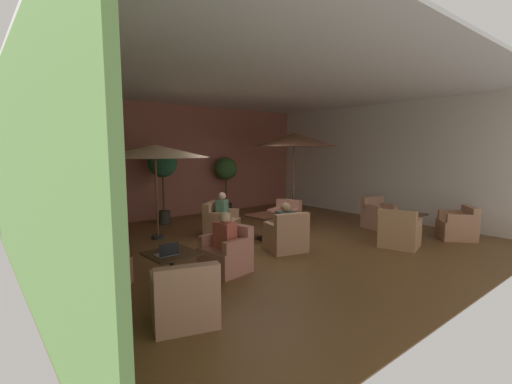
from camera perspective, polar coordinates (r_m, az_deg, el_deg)
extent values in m
cube|color=brown|center=(8.55, 1.89, -8.17)|extent=(9.82, 8.82, 0.02)
cube|color=#A75D4D|center=(11.90, -12.14, 4.86)|extent=(9.82, 0.08, 3.64)
cube|color=#6A994E|center=(6.24, -33.97, 2.07)|extent=(0.08, 8.82, 3.64)
cube|color=silver|center=(12.05, 19.68, 4.64)|extent=(0.08, 8.82, 3.64)
cube|color=silver|center=(8.38, 2.00, 16.88)|extent=(9.82, 8.82, 0.06)
cylinder|color=black|center=(5.97, -13.30, -14.96)|extent=(0.42, 0.42, 0.02)
cylinder|color=black|center=(5.87, -13.37, -12.48)|extent=(0.07, 0.07, 0.57)
cube|color=#3B2616|center=(5.78, -13.46, -9.64)|extent=(0.76, 0.76, 0.03)
cube|color=tan|center=(6.56, -4.98, -10.81)|extent=(0.81, 0.86, 0.45)
cube|color=tan|center=(6.63, -3.25, -6.82)|extent=(0.26, 0.78, 0.40)
cube|color=tan|center=(6.21, -3.25, -8.63)|extent=(0.56, 0.20, 0.21)
cube|color=tan|center=(6.67, -7.14, -7.58)|extent=(0.56, 0.20, 0.21)
cube|color=tan|center=(6.25, -23.77, -12.36)|extent=(1.06, 1.05, 0.43)
cube|color=tan|center=(6.26, -26.56, -8.39)|extent=(0.59, 0.66, 0.43)
cube|color=tan|center=(6.39, -22.52, -8.87)|extent=(0.57, 0.51, 0.21)
cube|color=tan|center=(5.90, -24.66, -10.29)|extent=(0.57, 0.51, 0.21)
cube|color=tan|center=(4.85, -11.46, -17.66)|extent=(0.97, 0.92, 0.42)
cube|color=tan|center=(4.44, -10.99, -14.17)|extent=(0.79, 0.40, 0.42)
cube|color=tan|center=(4.73, -15.64, -14.20)|extent=(0.30, 0.57, 0.23)
cube|color=tan|center=(4.82, -7.73, -13.57)|extent=(0.30, 0.57, 0.23)
cylinder|color=black|center=(8.86, 1.35, -7.48)|extent=(0.39, 0.39, 0.02)
cylinder|color=black|center=(8.80, 1.36, -5.75)|extent=(0.07, 0.07, 0.57)
cube|color=#452518|center=(8.74, 1.36, -3.81)|extent=(0.81, 0.81, 0.03)
cube|color=tan|center=(7.86, 4.75, -7.92)|extent=(0.95, 0.91, 0.41)
cube|color=tan|center=(7.52, 5.80, -5.20)|extent=(0.80, 0.37, 0.46)
cube|color=tan|center=(7.68, 2.47, -5.88)|extent=(0.28, 0.58, 0.21)
cube|color=tan|center=(7.98, 6.70, -5.43)|extent=(0.28, 0.58, 0.21)
cube|color=tan|center=(9.76, 4.56, -5.01)|extent=(0.91, 0.92, 0.40)
cube|color=tan|center=(9.93, 5.31, -2.41)|extent=(0.39, 0.73, 0.42)
cube|color=tan|center=(9.54, 6.05, -3.48)|extent=(0.57, 0.31, 0.20)
cube|color=tan|center=(9.80, 2.95, -3.18)|extent=(0.57, 0.31, 0.20)
cube|color=tan|center=(9.10, -5.44, -5.76)|extent=(1.08, 1.08, 0.45)
cube|color=tan|center=(9.11, -7.23, -2.96)|extent=(0.73, 0.61, 0.43)
cube|color=tan|center=(9.32, -4.57, -3.35)|extent=(0.46, 0.55, 0.22)
cube|color=tan|center=(8.71, -5.91, -4.09)|extent=(0.46, 0.55, 0.22)
cylinder|color=black|center=(9.85, 23.47, -6.59)|extent=(0.33, 0.33, 0.02)
cylinder|color=black|center=(9.79, 23.55, -5.03)|extent=(0.07, 0.07, 0.57)
cube|color=#482922|center=(9.73, 23.64, -3.28)|extent=(0.63, 0.63, 0.03)
cube|color=tan|center=(10.54, 19.15, -4.32)|extent=(0.86, 0.87, 0.46)
cube|color=tan|center=(10.66, 18.22, -1.78)|extent=(0.72, 0.33, 0.41)
cube|color=tan|center=(10.65, 20.47, -2.38)|extent=(0.27, 0.57, 0.23)
cube|color=tan|center=(10.26, 18.23, -2.63)|extent=(0.27, 0.57, 0.23)
cube|color=tan|center=(8.76, 22.11, -6.70)|extent=(0.94, 0.97, 0.46)
cube|color=tan|center=(8.39, 21.80, -4.19)|extent=(0.38, 0.81, 0.42)
cube|color=tan|center=(8.80, 20.24, -4.32)|extent=(0.61, 0.31, 0.21)
cube|color=tan|center=(8.67, 24.35, -4.68)|extent=(0.61, 0.31, 0.21)
cube|color=tan|center=(10.12, 29.54, -5.32)|extent=(1.05, 1.05, 0.46)
cube|color=tan|center=(10.15, 31.26, -3.04)|extent=(0.66, 0.60, 0.36)
cube|color=tan|center=(9.77, 30.01, -3.75)|extent=(0.49, 0.54, 0.22)
cube|color=tan|center=(10.32, 28.88, -3.16)|extent=(0.49, 0.54, 0.22)
cylinder|color=#2D2D2D|center=(11.38, 5.97, -4.13)|extent=(0.32, 0.32, 0.08)
cylinder|color=brown|center=(11.20, 6.05, 2.36)|extent=(0.06, 0.06, 2.66)
cone|color=#9A664C|center=(11.17, 6.13, 8.37)|extent=(2.67, 2.67, 0.41)
cylinder|color=#2D2D2D|center=(9.24, -15.48, -6.95)|extent=(0.32, 0.32, 0.08)
cylinder|color=brown|center=(9.04, -15.71, -0.18)|extent=(0.06, 0.06, 2.28)
cone|color=beige|center=(8.98, -15.92, 6.38)|extent=(2.64, 2.64, 0.31)
cylinder|color=#383132|center=(12.39, -4.80, -2.61)|extent=(0.39, 0.39, 0.33)
cylinder|color=brown|center=(12.31, -4.83, 0.19)|extent=(0.06, 0.06, 0.88)
sphere|color=#355C2B|center=(12.24, -4.87, 3.77)|extent=(0.78, 0.78, 0.78)
cylinder|color=#383731|center=(10.90, -14.55, -3.98)|extent=(0.36, 0.36, 0.39)
cylinder|color=brown|center=(10.79, -14.66, -0.18)|extent=(0.06, 0.06, 1.06)
sphere|color=#296744|center=(10.72, -14.81, 4.57)|extent=(0.85, 0.85, 0.85)
cylinder|color=silver|center=(10.21, -24.72, -5.20)|extent=(0.32, 0.32, 0.37)
cylinder|color=brown|center=(10.11, -24.89, -1.88)|extent=(0.06, 0.06, 0.83)
sphere|color=#316B38|center=(10.03, -25.12, 2.56)|extent=(0.87, 0.87, 0.87)
cube|color=#BA5041|center=(6.43, -5.02, -6.94)|extent=(0.31, 0.42, 0.46)
sphere|color=tan|center=(6.36, -5.05, -4.10)|extent=(0.21, 0.21, 0.21)
cube|color=#4E7E60|center=(9.01, -5.48, -2.84)|extent=(0.43, 0.40, 0.49)
sphere|color=tan|center=(8.95, -5.50, -0.70)|extent=(0.21, 0.21, 0.21)
cube|color=#353E36|center=(7.76, 4.78, -4.79)|extent=(0.45, 0.35, 0.47)
sphere|color=#A37F59|center=(7.71, 4.80, -2.44)|extent=(0.20, 0.20, 0.20)
cylinder|color=white|center=(5.86, -13.53, -8.66)|extent=(0.08, 0.08, 0.11)
cube|color=#9EA0A5|center=(5.69, -14.26, -9.68)|extent=(0.31, 0.23, 0.01)
cube|color=black|center=(5.57, -13.82, -8.98)|extent=(0.31, 0.02, 0.19)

